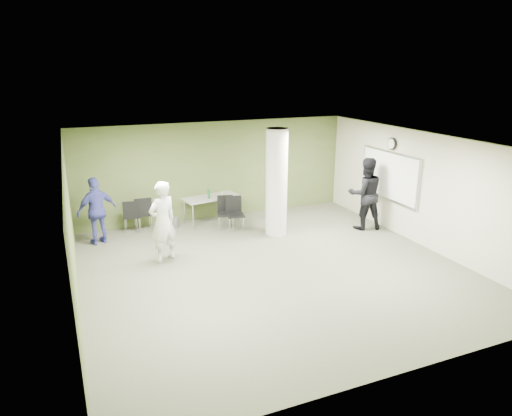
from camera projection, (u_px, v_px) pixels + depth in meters
name	position (u px, v px, depth m)	size (l,w,h in m)	color
floor	(273.00, 269.00, 10.07)	(8.00, 8.00, 0.00)	#515140
ceiling	(274.00, 142.00, 9.24)	(8.00, 8.00, 0.00)	white
wall_back	(216.00, 170.00, 13.19)	(8.00, 0.02, 2.80)	#495E2C
wall_left	(71.00, 233.00, 8.20)	(0.02, 8.00, 2.80)	#495E2C
wall_right_cream	(423.00, 190.00, 11.11)	(0.02, 8.00, 2.80)	beige
column	(277.00, 183.00, 11.79)	(0.56, 0.56, 2.80)	silver
whiteboard	(389.00, 176.00, 12.12)	(0.05, 2.30, 1.30)	silver
wall_clock	(392.00, 144.00, 11.86)	(0.06, 0.32, 0.32)	black
folding_table	(211.00, 198.00, 12.88)	(1.69, 0.97, 1.00)	gray
wastebasket	(174.00, 222.00, 12.62)	(0.25, 0.25, 0.29)	#4C4C4C
chair_back_left	(132.00, 214.00, 12.15)	(0.52, 0.52, 0.89)	black
chair_back_right	(143.00, 211.00, 12.24)	(0.48, 0.48, 0.95)	black
chair_table_left	(225.00, 210.00, 12.48)	(0.55, 0.55, 0.90)	black
chair_table_right	(234.00, 211.00, 12.33)	(0.53, 0.53, 0.92)	black
woman_white	(163.00, 221.00, 10.26)	(0.68, 0.45, 1.87)	white
man_black	(365.00, 194.00, 12.31)	(0.96, 0.75, 1.97)	black
man_blue	(97.00, 211.00, 11.28)	(1.00, 0.42, 1.71)	#3C3F96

